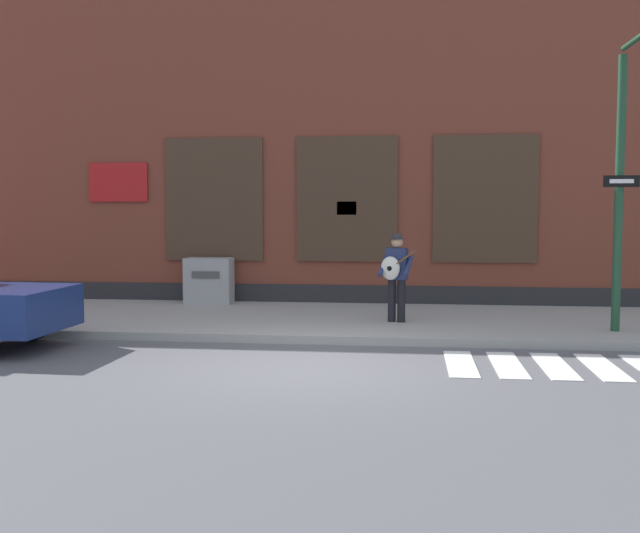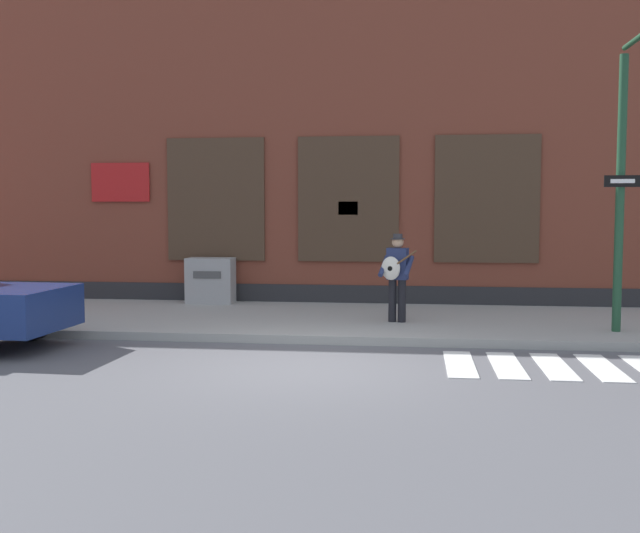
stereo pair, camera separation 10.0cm
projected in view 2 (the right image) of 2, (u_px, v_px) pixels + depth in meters
name	position (u px, v px, depth m)	size (l,w,h in m)	color
ground_plane	(309.00, 367.00, 10.79)	(160.00, 160.00, 0.00)	#56565B
sidewalk	(338.00, 321.00, 14.76)	(28.00, 4.53, 0.15)	#9E9E99
building_backdrop	(356.00, 145.00, 18.68)	(28.00, 4.06, 7.76)	brown
busker	(396.00, 272.00, 14.02)	(0.72, 0.63, 1.66)	black
utility_box	(211.00, 280.00, 16.90)	(1.05, 0.57, 1.02)	#9E9E9E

